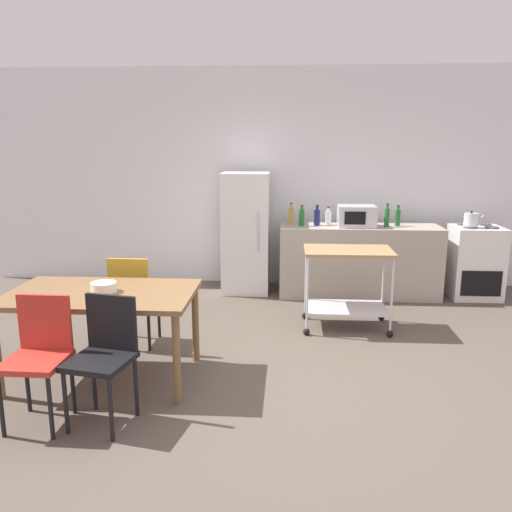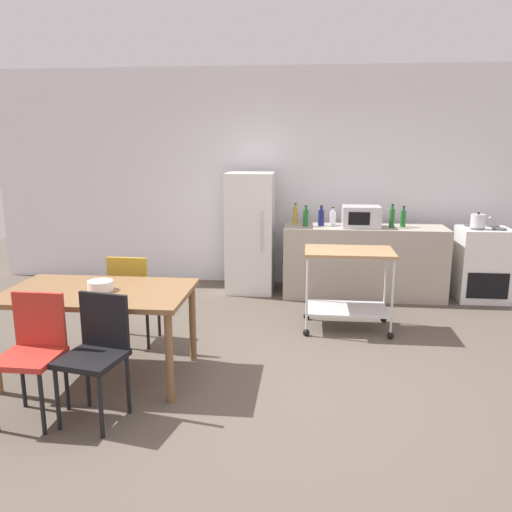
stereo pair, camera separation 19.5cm
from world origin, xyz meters
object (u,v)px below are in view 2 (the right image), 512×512
object	(u,v)px
stove_oven	(481,264)
bottle_olive_oil	(403,218)
bottle_hot_sauce	(295,216)
chair_mustard	(133,293)
bottle_soda	(306,217)
bottle_soy_sauce	(392,218)
dining_table	(98,299)
chair_black	(97,349)
kitchen_cart	(348,276)
bottle_vinegar	(333,218)
kettle	(478,221)
fruit_bowl	(100,286)
microwave	(361,217)
bottle_sesame_oil	(321,217)
chair_red	(33,348)
refrigerator	(250,233)

from	to	relation	value
stove_oven	bottle_olive_oil	size ratio (longest dim) A/B	3.54
stove_oven	bottle_hot_sauce	bearing A→B (deg)	179.46
chair_mustard	bottle_soda	size ratio (longest dim) A/B	3.40
bottle_soy_sauce	dining_table	bearing A→B (deg)	-137.18
chair_mustard	stove_oven	size ratio (longest dim) A/B	0.97
chair_black	bottle_soy_sauce	xyz separation A→B (m)	(2.47, 3.17, 0.50)
bottle_soda	bottle_hot_sauce	bearing A→B (deg)	139.98
stove_oven	bottle_olive_oil	xyz separation A→B (m)	(-0.99, -0.01, 0.56)
chair_mustard	kitchen_cart	bearing A→B (deg)	-161.41
bottle_olive_oil	bottle_vinegar	bearing A→B (deg)	178.49
dining_table	stove_oven	xyz separation A→B (m)	(3.85, 2.61, -0.22)
stove_oven	bottle_vinegar	xyz separation A→B (m)	(-1.85, 0.01, 0.54)
bottle_soda	kettle	xyz separation A→B (m)	(2.07, -0.01, -0.01)
fruit_bowl	kettle	bearing A→B (deg)	34.12
microwave	bottle_soy_sauce	bearing A→B (deg)	-0.81
chair_black	bottle_sesame_oil	xyz separation A→B (m)	(1.61, 3.22, 0.49)
dining_table	chair_red	world-z (taller)	chair_red
chair_red	refrigerator	bearing A→B (deg)	72.18
chair_mustard	bottle_soda	bearing A→B (deg)	-130.29
dining_table	bottle_soda	distance (m)	3.03
bottle_vinegar	bottle_soy_sauce	bearing A→B (deg)	-7.93
chair_black	chair_red	bearing A→B (deg)	-164.68
chair_red	bottle_sesame_oil	bearing A→B (deg)	58.69
chair_mustard	kettle	xyz separation A→B (m)	(3.69, 1.80, 0.48)
bottle_hot_sauce	bottle_soda	bearing A→B (deg)	-40.02
dining_table	kettle	size ratio (longest dim) A/B	6.26
bottle_soda	dining_table	bearing A→B (deg)	-123.48
bottle_sesame_oil	refrigerator	bearing A→B (deg)	172.35
refrigerator	bottle_olive_oil	xyz separation A→B (m)	(1.91, -0.09, 0.23)
stove_oven	fruit_bowl	distance (m)	4.64
bottle_hot_sauce	kettle	size ratio (longest dim) A/B	1.15
kitchen_cart	bottle_sesame_oil	world-z (taller)	bottle_sesame_oil
kitchen_cart	bottle_soy_sauce	size ratio (longest dim) A/B	3.13
chair_mustard	refrigerator	bearing A→B (deg)	-113.07
bottle_sesame_oil	bottle_olive_oil	world-z (taller)	bottle_olive_oil
dining_table	bottle_vinegar	size ratio (longest dim) A/B	6.51
microwave	fruit_bowl	distance (m)	3.44
bottle_hot_sauce	bottle_soy_sauce	bearing A→B (deg)	-5.30
bottle_soda	microwave	world-z (taller)	bottle_soda
chair_red	bottle_sesame_oil	world-z (taller)	bottle_sesame_oil
bottle_hot_sauce	fruit_bowl	distance (m)	3.04
kitchen_cart	fruit_bowl	bearing A→B (deg)	-147.26
chair_red	bottle_olive_oil	xyz separation A→B (m)	(3.07, 3.27, 0.49)
chair_mustard	bottle_soda	world-z (taller)	bottle_soda
bottle_soda	bottle_soy_sauce	xyz separation A→B (m)	(1.05, 0.00, 0.01)
kettle	bottle_soda	bearing A→B (deg)	179.76
dining_table	stove_oven	world-z (taller)	stove_oven
chair_red	fruit_bowl	size ratio (longest dim) A/B	4.37
bottle_sesame_oil	bottle_olive_oil	size ratio (longest dim) A/B	0.99
bottle_sesame_oil	bottle_olive_oil	xyz separation A→B (m)	(1.01, 0.03, 0.00)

